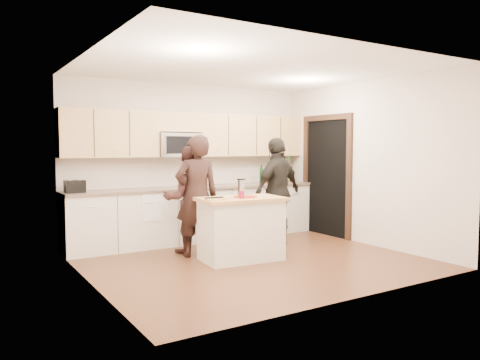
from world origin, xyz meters
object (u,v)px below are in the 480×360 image
island (241,228)px  woman_center (189,200)px  woman_left (197,196)px  woman_right (278,192)px  toaster (75,186)px

island → woman_center: (-0.41, 0.84, 0.36)m
woman_left → woman_right: woman_left is taller
woman_center → woman_right: bearing=-171.1°
woman_left → woman_center: (0.01, 0.29, -0.08)m
toaster → woman_left: size_ratio=0.16×
island → woman_left: (-0.42, 0.55, 0.44)m
island → woman_right: 1.28m
woman_left → woman_center: 0.31m
woman_center → woman_right: size_ratio=0.92×
woman_center → woman_left: bearing=107.8°
island → toaster: size_ratio=4.50×
toaster → woman_center: woman_center is taller
island → woman_left: size_ratio=0.70×
woman_right → woman_left: bearing=-14.0°
woman_left → woman_right: (1.49, 0.02, -0.01)m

